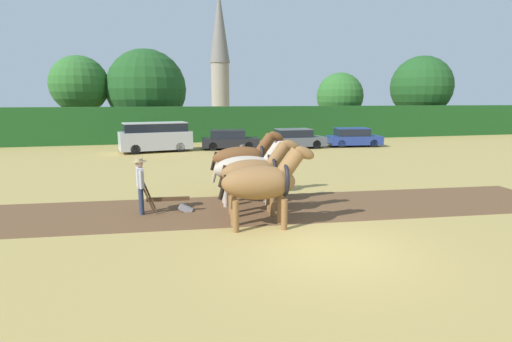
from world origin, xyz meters
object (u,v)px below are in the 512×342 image
(farmer_beside_team, at_px, (242,161))
(parked_car_left, at_px, (229,140))
(draft_horse_lead_right, at_px, (255,172))
(tree_center_left, at_px, (146,89))
(draft_horse_trail_right, at_px, (244,158))
(farmer_at_plow, at_px, (140,181))
(tree_center, at_px, (340,96))
(tree_left, at_px, (79,85))
(parked_car_center, at_px, (353,137))
(plow, at_px, (172,203))
(tree_center_right, at_px, (421,87))
(draft_horse_lead_left, at_px, (263,182))
(parked_van, at_px, (155,137))
(parked_car_center_left, at_px, (295,139))
(church_spire, at_px, (220,53))
(draft_horse_trail_left, at_px, (249,168))

(farmer_beside_team, xyz_separation_m, parked_car_left, (1.66, 12.34, -0.32))
(parked_car_left, bearing_deg, draft_horse_lead_right, -90.99)
(tree_center_left, bearing_deg, parked_car_left, -60.50)
(draft_horse_trail_right, distance_m, farmer_at_plow, 4.15)
(tree_center, bearing_deg, tree_left, 177.69)
(tree_left, relative_size, parked_car_center, 1.75)
(draft_horse_lead_right, relative_size, plow, 1.65)
(tree_center_right, height_order, farmer_beside_team, tree_center_right)
(tree_center_left, height_order, parked_car_center, tree_center_left)
(tree_center, distance_m, tree_center_right, 10.10)
(tree_left, distance_m, draft_horse_lead_left, 30.18)
(plow, relative_size, parked_car_center, 0.38)
(tree_center_right, bearing_deg, draft_horse_lead_right, -133.35)
(plow, distance_m, parked_van, 15.83)
(parked_car_center_left, height_order, parked_car_center, parked_car_center_left)
(church_spire, bearing_deg, parked_car_center_left, -90.39)
(tree_left, bearing_deg, parked_car_center_left, -33.25)
(draft_horse_lead_left, height_order, draft_horse_trail_left, draft_horse_lead_left)
(tree_center_right, xyz_separation_m, draft_horse_trail_right, (-25.15, -24.21, -3.52))
(tree_left, height_order, tree_center_left, tree_center_left)
(tree_left, relative_size, farmer_at_plow, 4.13)
(draft_horse_trail_right, bearing_deg, parked_car_center_left, 68.01)
(draft_horse_trail_right, xyz_separation_m, farmer_at_plow, (-3.76, -1.71, -0.36))
(parked_van, bearing_deg, draft_horse_lead_left, -90.70)
(tree_center_right, bearing_deg, tree_center, -175.82)
(draft_horse_lead_right, bearing_deg, draft_horse_trail_right, 90.09)
(tree_left, xyz_separation_m, farmer_at_plow, (5.93, -26.19, -3.82))
(tree_center_right, height_order, farmer_at_plow, tree_center_right)
(draft_horse_lead_right, xyz_separation_m, farmer_beside_team, (0.56, 4.57, -0.36))
(draft_horse_lead_left, height_order, parked_car_left, draft_horse_lead_left)
(draft_horse_trail_left, xyz_separation_m, parked_car_center, (11.78, 14.93, -0.57))
(tree_left, height_order, draft_horse_lead_left, tree_left)
(tree_center, distance_m, draft_horse_lead_left, 31.64)
(tree_center_left, distance_m, parked_car_center_left, 15.97)
(draft_horse_trail_right, xyz_separation_m, farmer_beside_team, (0.33, 1.91, -0.43))
(draft_horse_trail_right, relative_size, parked_van, 0.56)
(tree_left, relative_size, tree_center_right, 0.90)
(farmer_at_plow, bearing_deg, parked_van, 81.21)
(tree_center_right, height_order, church_spire, church_spire)
(farmer_at_plow, distance_m, farmer_beside_team, 5.47)
(draft_horse_lead_left, xyz_separation_m, parked_car_left, (2.34, 18.24, -0.66))
(tree_center_left, bearing_deg, parked_car_center, -35.51)
(plow, bearing_deg, tree_left, 109.60)
(farmer_at_plow, bearing_deg, parked_car_center, 37.74)
(draft_horse_lead_right, bearing_deg, parked_car_left, 87.41)
(tree_left, relative_size, tree_center, 1.18)
(tree_center, bearing_deg, tree_center_right, 4.18)
(draft_horse_trail_right, bearing_deg, tree_center_right, 48.78)
(parked_car_center, bearing_deg, draft_horse_trail_right, -123.59)
(parked_car_left, bearing_deg, parked_van, -171.17)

